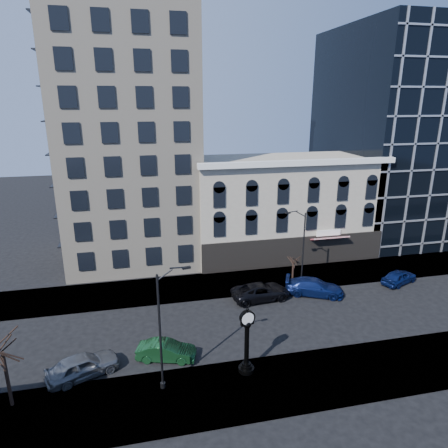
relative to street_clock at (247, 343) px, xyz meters
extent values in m
plane|color=black|center=(-1.37, 6.32, -2.41)|extent=(160.00, 160.00, 0.00)
cube|color=gray|center=(-1.37, 14.32, -2.35)|extent=(160.00, 6.00, 0.12)
cube|color=gray|center=(-1.37, -1.68, -2.35)|extent=(160.00, 6.00, 0.12)
cube|color=beige|center=(-7.37, 25.32, 16.59)|extent=(15.00, 15.00, 38.00)
cube|color=#B4A994|center=(10.63, 22.32, 3.59)|extent=(22.00, 10.00, 12.00)
cube|color=white|center=(10.63, 17.12, 9.79)|extent=(22.60, 0.80, 0.60)
cube|color=black|center=(10.63, 17.27, -0.61)|extent=(22.00, 0.30, 3.60)
cube|color=maroon|center=(14.63, 16.72, 0.99)|extent=(4.50, 1.18, 0.55)
cube|color=black|center=(30.63, 27.32, 11.59)|extent=(20.00, 20.00, 28.00)
cylinder|color=black|center=(0.00, 0.00, -2.13)|extent=(1.15, 1.15, 0.31)
cylinder|color=black|center=(0.00, 0.00, -1.87)|extent=(0.83, 0.83, 0.21)
cylinder|color=black|center=(0.00, 0.00, -1.68)|extent=(0.63, 0.63, 0.17)
cylinder|color=black|center=(0.00, 0.00, -0.10)|extent=(0.33, 0.33, 3.02)
sphere|color=black|center=(0.00, 0.00, 1.52)|extent=(0.58, 0.58, 0.58)
cube|color=black|center=(0.00, 0.00, 1.62)|extent=(0.97, 0.42, 0.26)
cylinder|color=black|center=(0.00, 0.00, 2.04)|extent=(1.13, 0.55, 1.08)
cylinder|color=white|center=(0.00, -0.18, 2.04)|extent=(0.90, 0.21, 0.92)
cylinder|color=white|center=(0.00, 0.18, 2.04)|extent=(0.90, 0.21, 0.92)
sphere|color=black|center=(0.00, 0.00, 2.67)|extent=(0.21, 0.21, 0.21)
cylinder|color=black|center=(-5.97, -0.45, 1.89)|extent=(0.16, 0.16, 8.35)
cylinder|color=black|center=(-5.97, -0.45, -2.09)|extent=(0.35, 0.35, 0.39)
cube|color=black|center=(-4.15, -0.14, 6.20)|extent=(0.56, 0.30, 0.14)
cylinder|color=black|center=(9.44, 12.40, 1.62)|extent=(0.15, 0.15, 7.82)
cylinder|color=black|center=(9.44, 12.40, -2.11)|extent=(0.33, 0.33, 0.36)
cube|color=black|center=(7.71, 12.33, 5.67)|extent=(0.51, 0.22, 0.13)
cylinder|color=black|center=(-15.51, 0.01, -0.34)|extent=(0.22, 0.22, 3.89)
cylinder|color=black|center=(8.85, 13.37, -1.18)|extent=(0.21, 0.21, 2.21)
imported|color=#595B60|center=(-11.38, 2.09, -1.55)|extent=(5.42, 3.83, 1.71)
imported|color=#143F1E|center=(-5.48, 2.78, -1.68)|extent=(4.66, 2.71, 1.45)
imported|color=black|center=(4.35, 10.35, -1.60)|extent=(5.99, 3.16, 1.61)
imported|color=#0C194C|center=(9.86, 10.12, -1.57)|extent=(6.19, 4.51, 1.67)
imported|color=#0C194C|center=(19.74, 10.53, -1.65)|extent=(4.77, 3.32, 1.51)
camera|label=1|loc=(-6.76, -23.30, 16.35)|focal=32.00mm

